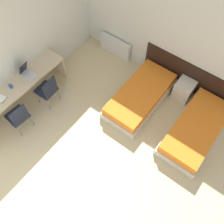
{
  "coord_description": "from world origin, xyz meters",
  "views": [
    {
      "loc": [
        1.69,
        0.19,
        5.18
      ],
      "look_at": [
        0.0,
        2.41,
        0.55
      ],
      "focal_mm": 40.0,
      "sensor_mm": 36.0,
      "label": 1
    }
  ],
  "objects_px": {
    "chair_near_laptop": "(47,90)",
    "laptop": "(27,73)",
    "chair_near_notebook": "(18,116)",
    "bed_near_window": "(140,96)",
    "nightstand": "(184,90)",
    "bed_near_door": "(196,130)"
  },
  "relations": [
    {
      "from": "chair_near_laptop",
      "to": "laptop",
      "type": "bearing_deg",
      "value": -175.55
    },
    {
      "from": "chair_near_notebook",
      "to": "bed_near_window",
      "type": "bearing_deg",
      "value": 57.2
    },
    {
      "from": "chair_near_laptop",
      "to": "bed_near_window",
      "type": "bearing_deg",
      "value": 35.42
    },
    {
      "from": "nightstand",
      "to": "laptop",
      "type": "bearing_deg",
      "value": -143.52
    },
    {
      "from": "bed_near_window",
      "to": "bed_near_door",
      "type": "relative_size",
      "value": 1.0
    },
    {
      "from": "bed_near_window",
      "to": "bed_near_door",
      "type": "xyz_separation_m",
      "value": [
        1.5,
        0.0,
        0.0
      ]
    },
    {
      "from": "nightstand",
      "to": "chair_near_laptop",
      "type": "height_order",
      "value": "chair_near_laptop"
    },
    {
      "from": "nightstand",
      "to": "chair_near_laptop",
      "type": "xyz_separation_m",
      "value": [
        -2.47,
        -2.13,
        0.27
      ]
    },
    {
      "from": "nightstand",
      "to": "bed_near_door",
      "type": "bearing_deg",
      "value": -46.07
    },
    {
      "from": "bed_near_window",
      "to": "nightstand",
      "type": "relative_size",
      "value": 4.03
    },
    {
      "from": "laptop",
      "to": "nightstand",
      "type": "bearing_deg",
      "value": 32.67
    },
    {
      "from": "bed_near_door",
      "to": "chair_near_notebook",
      "type": "distance_m",
      "value": 3.93
    },
    {
      "from": "laptop",
      "to": "chair_near_laptop",
      "type": "bearing_deg",
      "value": 3.34
    },
    {
      "from": "bed_near_window",
      "to": "chair_near_notebook",
      "type": "height_order",
      "value": "chair_near_notebook"
    },
    {
      "from": "bed_near_window",
      "to": "chair_near_laptop",
      "type": "distance_m",
      "value": 2.21
    },
    {
      "from": "bed_near_door",
      "to": "laptop",
      "type": "distance_m",
      "value": 4.02
    },
    {
      "from": "chair_near_notebook",
      "to": "chair_near_laptop",
      "type": "bearing_deg",
      "value": 94.74
    },
    {
      "from": "bed_near_door",
      "to": "nightstand",
      "type": "bearing_deg",
      "value": 133.93
    },
    {
      "from": "chair_near_laptop",
      "to": "chair_near_notebook",
      "type": "distance_m",
      "value": 0.89
    },
    {
      "from": "bed_near_window",
      "to": "bed_near_door",
      "type": "bearing_deg",
      "value": 0.0
    },
    {
      "from": "bed_near_window",
      "to": "nightstand",
      "type": "distance_m",
      "value": 1.08
    },
    {
      "from": "bed_near_door",
      "to": "nightstand",
      "type": "relative_size",
      "value": 4.03
    }
  ]
}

